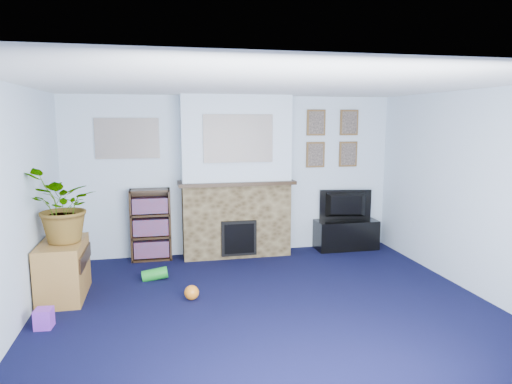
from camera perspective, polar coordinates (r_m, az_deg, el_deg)
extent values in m
cube|color=black|center=(5.15, 1.52, -14.37)|extent=(5.00, 4.50, 0.01)
cube|color=white|center=(4.74, 1.65, 13.30)|extent=(5.00, 4.50, 0.01)
cube|color=silver|center=(6.99, -2.78, 2.07)|extent=(5.00, 0.04, 2.40)
cube|color=silver|center=(2.73, 12.94, -9.27)|extent=(5.00, 0.04, 2.40)
cube|color=silver|center=(4.87, -28.35, -2.08)|extent=(0.04, 4.50, 2.40)
cube|color=silver|center=(5.91, 25.85, -0.11)|extent=(0.04, 4.50, 2.40)
cube|color=brown|center=(6.90, -2.47, -3.49)|extent=(1.60, 0.40, 1.10)
cube|color=brown|center=(6.75, -2.54, 6.51)|extent=(1.60, 0.40, 1.30)
cube|color=brown|center=(6.77, -2.46, 1.21)|extent=(1.72, 0.50, 0.05)
cube|color=brown|center=(6.76, -2.16, -5.77)|extent=(0.52, 0.08, 0.52)
cube|color=brown|center=(6.72, -2.10, -5.86)|extent=(0.44, 0.02, 0.44)
cube|color=gray|center=(6.53, -2.23, 6.69)|extent=(1.00, 0.03, 0.68)
cube|color=gray|center=(6.85, -15.79, 6.47)|extent=(0.90, 0.03, 0.58)
cube|color=brown|center=(7.24, 7.52, 8.59)|extent=(0.30, 0.03, 0.40)
cube|color=brown|center=(7.44, 11.55, 8.50)|extent=(0.30, 0.03, 0.40)
cube|color=brown|center=(7.26, 7.43, 4.65)|extent=(0.30, 0.03, 0.40)
cube|color=brown|center=(7.46, 11.43, 4.66)|extent=(0.30, 0.03, 0.40)
cube|color=black|center=(7.45, 11.18, -5.28)|extent=(0.98, 0.41, 0.46)
imported|color=black|center=(7.37, 11.23, -1.65)|extent=(0.83, 0.26, 0.48)
cube|color=black|center=(6.99, -13.00, -3.76)|extent=(0.58, 0.02, 1.05)
cube|color=black|center=(6.88, -15.31, -4.07)|extent=(0.03, 0.28, 1.05)
cube|color=black|center=(6.87, -10.71, -3.92)|extent=(0.03, 0.28, 1.05)
cube|color=black|center=(7.00, -12.86, -8.07)|extent=(0.56, 0.28, 0.03)
cube|color=black|center=(6.91, -12.96, -5.41)|extent=(0.56, 0.28, 0.03)
cube|color=black|center=(6.83, -13.06, -2.73)|extent=(0.56, 0.28, 0.03)
cube|color=black|center=(6.77, -13.16, 0.21)|extent=(0.56, 0.28, 0.03)
cube|color=black|center=(6.95, -12.91, -6.87)|extent=(0.50, 0.22, 0.24)
cube|color=black|center=(6.86, -13.01, -4.22)|extent=(0.50, 0.22, 0.24)
cube|color=black|center=(6.80, -13.10, -1.60)|extent=(0.50, 0.22, 0.22)
cube|color=olive|center=(5.79, -22.94, -8.75)|extent=(0.47, 0.85, 0.66)
imported|color=#26661E|center=(5.56, -23.00, -1.63)|extent=(0.77, 0.85, 0.85)
cube|color=gold|center=(6.72, -3.32, 1.96)|extent=(0.10, 0.06, 0.14)
cylinder|color=#B2BFC6|center=(6.79, -0.15, 2.13)|extent=(0.05, 0.05, 0.16)
sphere|color=slate|center=(6.67, -7.21, 1.80)|extent=(0.14, 0.14, 0.14)
cylinder|color=purple|center=(6.90, 3.62, 2.06)|extent=(0.06, 0.06, 0.13)
cube|color=#198C26|center=(6.03, -23.08, -10.16)|extent=(0.44, 0.39, 0.29)
sphere|color=orange|center=(5.40, -8.06, -12.29)|extent=(0.17, 0.17, 0.17)
cube|color=purple|center=(5.13, -24.99, -14.02)|extent=(0.18, 0.18, 0.20)
cylinder|color=#198C26|center=(6.12, -12.52, -10.02)|extent=(0.34, 0.15, 0.19)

